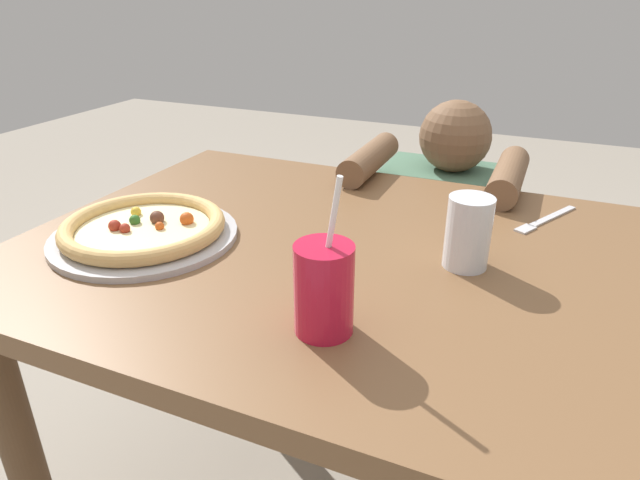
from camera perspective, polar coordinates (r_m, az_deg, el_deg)
dining_table at (r=1.07m, az=0.52°, el=-6.20°), size 1.11×0.88×0.75m
pizza_near at (r=1.08m, az=-17.77°, el=1.06°), size 0.34×0.34×0.04m
drink_cup_colored at (r=0.74m, az=0.41°, el=-5.07°), size 0.08×0.08×0.23m
water_cup_clear at (r=0.94m, az=15.09°, el=0.87°), size 0.08×0.08×0.12m
fork at (r=1.20m, az=22.21°, el=1.91°), size 0.11×0.19×0.00m
diner_seated at (r=1.70m, az=12.43°, el=-2.48°), size 0.40×0.52×0.90m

